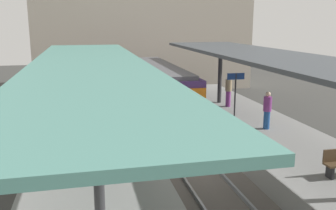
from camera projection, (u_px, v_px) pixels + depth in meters
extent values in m
plane|color=#383835|center=(196.00, 174.00, 14.15)|extent=(80.00, 80.00, 0.00)
cube|color=gray|center=(95.00, 171.00, 13.21)|extent=(4.40, 28.00, 1.00)
cube|color=gray|center=(287.00, 154.00, 14.87)|extent=(4.40, 28.00, 1.00)
cube|color=#4C4742|center=(196.00, 172.00, 14.13)|extent=(3.20, 28.00, 0.20)
cube|color=slate|center=(178.00, 169.00, 13.94)|extent=(0.08, 28.00, 0.14)
cube|color=slate|center=(214.00, 166.00, 14.25)|extent=(0.08, 28.00, 0.14)
cube|color=#472D6B|center=(156.00, 93.00, 21.39)|extent=(2.70, 10.07, 2.90)
cube|color=orange|center=(177.00, 118.00, 16.61)|extent=(2.65, 0.08, 2.60)
cube|color=black|center=(132.00, 88.00, 21.01)|extent=(0.04, 9.26, 0.76)
cube|color=black|center=(179.00, 87.00, 21.61)|extent=(0.04, 9.26, 0.76)
cube|color=#515156|center=(155.00, 67.00, 21.05)|extent=(2.16, 9.57, 0.20)
cylinder|color=#333335|center=(98.00, 169.00, 8.10)|extent=(0.24, 0.24, 3.08)
cylinder|color=#333335|center=(88.00, 81.00, 20.08)|extent=(0.24, 0.24, 3.08)
cube|color=slate|center=(89.00, 64.00, 13.74)|extent=(4.18, 21.00, 0.16)
cylinder|color=#333335|center=(220.00, 76.00, 21.73)|extent=(0.24, 0.24, 3.17)
cube|color=#3D4247|center=(275.00, 57.00, 15.38)|extent=(4.18, 21.00, 0.16)
cube|color=black|center=(330.00, 172.00, 11.34)|extent=(0.08, 0.32, 0.40)
cylinder|color=#262628|center=(235.00, 95.00, 18.59)|extent=(0.08, 0.08, 2.20)
cube|color=navy|center=(236.00, 76.00, 18.38)|extent=(0.90, 0.06, 0.32)
cylinder|color=#7A337A|center=(228.00, 99.00, 20.91)|extent=(0.28, 0.28, 0.89)
cylinder|color=#998460|center=(229.00, 85.00, 20.74)|extent=(0.36, 0.36, 0.65)
sphere|color=tan|center=(229.00, 78.00, 20.64)|extent=(0.22, 0.22, 0.22)
cylinder|color=navy|center=(267.00, 120.00, 16.55)|extent=(0.28, 0.28, 0.82)
cylinder|color=#7A337A|center=(268.00, 104.00, 16.39)|extent=(0.36, 0.36, 0.65)
sphere|color=beige|center=(268.00, 94.00, 16.30)|extent=(0.22, 0.22, 0.22)
cylinder|color=navy|center=(78.00, 133.00, 14.47)|extent=(0.28, 0.28, 0.88)
cylinder|color=#232328|center=(77.00, 114.00, 14.30)|extent=(0.36, 0.36, 0.66)
sphere|color=tan|center=(77.00, 103.00, 14.20)|extent=(0.22, 0.22, 0.22)
cube|color=#A89E8E|center=(142.00, 24.00, 32.21)|extent=(18.00, 6.00, 11.00)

